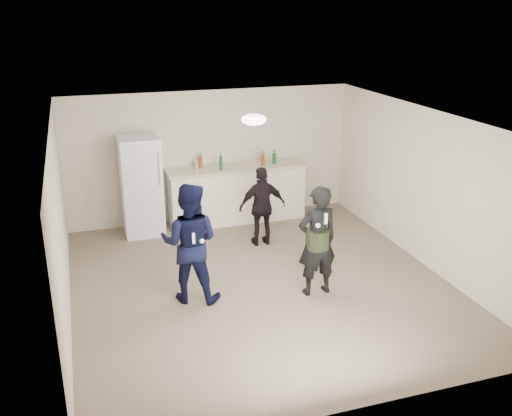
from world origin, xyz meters
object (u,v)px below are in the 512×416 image
object	(u,v)px
fridge	(141,186)
shaker	(197,164)
counter	(237,195)
woman	(317,241)
spectator	(262,206)
man	(190,243)

from	to	relation	value
fridge	shaker	size ratio (longest dim) A/B	10.59
counter	woman	world-z (taller)	woman
fridge	counter	bearing A→B (deg)	2.21
shaker	woman	size ratio (longest dim) A/B	0.10
fridge	spectator	world-z (taller)	fridge
counter	fridge	size ratio (longest dim) A/B	1.44
shaker	man	bearing A→B (deg)	-104.35
counter	woman	distance (m)	3.20
man	spectator	xyz separation A→B (m)	(1.59, 1.55, -0.16)
counter	man	xyz separation A→B (m)	(-1.49, -2.80, 0.34)
fridge	spectator	distance (m)	2.25
counter	man	bearing A→B (deg)	-118.04
counter	spectator	bearing A→B (deg)	-85.60
fridge	man	distance (m)	2.75
fridge	spectator	xyz separation A→B (m)	(1.91, -1.18, -0.20)
spectator	woman	bearing A→B (deg)	96.80
counter	man	distance (m)	3.19
man	woman	size ratio (longest dim) A/B	1.06
shaker	man	size ratio (longest dim) A/B	0.10
man	woman	xyz separation A→B (m)	(1.76, -0.38, -0.05)
counter	fridge	bearing A→B (deg)	-177.79
woman	spectator	size ratio (longest dim) A/B	1.17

